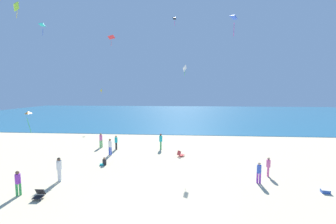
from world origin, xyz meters
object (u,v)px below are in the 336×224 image
object	(u,v)px
kite_red	(111,37)
person_0	(101,139)
cooler_box	(325,191)
kite_black	(175,18)
person_8	(259,171)
kite_yellow	(101,90)
person_5	(268,165)
person_3	(110,146)
beach_chair_far_left	(39,195)
kite_lime	(16,7)
beach_chair_mid_beach	(180,154)
person_4	(18,181)
kite_teal	(43,24)
person_7	(116,141)
person_1	(104,162)
person_6	(59,168)
kite_white	(185,68)
kite_blue	(235,16)
kite_orange	(28,113)
person_2	(161,140)

from	to	relation	value
kite_red	person_0	bearing A→B (deg)	-93.34
cooler_box	kite_black	world-z (taller)	kite_black
person_8	kite_yellow	xyz separation A→B (m)	(-19.31, 20.82, 5.73)
person_5	kite_yellow	distance (m)	28.83
person_3	kite_yellow	world-z (taller)	kite_yellow
beach_chair_far_left	kite_lime	xyz separation A→B (m)	(-4.26, 4.50, 12.53)
beach_chair_mid_beach	person_4	world-z (taller)	person_4
beach_chair_far_left	beach_chair_mid_beach	size ratio (longest dim) A/B	0.78
kite_teal	kite_red	bearing A→B (deg)	70.59
cooler_box	person_7	bearing A→B (deg)	151.53
person_1	kite_yellow	distance (m)	20.45
kite_red	kite_lime	distance (m)	11.31
person_1	kite_black	world-z (taller)	kite_black
cooler_box	person_6	world-z (taller)	person_6
person_3	kite_white	bearing A→B (deg)	116.41
person_0	kite_black	world-z (taller)	kite_black
person_5	kite_blue	xyz separation A→B (m)	(-2.83, -0.25, 10.75)
person_1	kite_orange	bearing A→B (deg)	20.00
person_3	person_5	distance (m)	14.37
kite_orange	kite_lime	world-z (taller)	kite_lime
person_1	kite_black	bearing A→B (deg)	-171.13
kite_yellow	person_6	bearing A→B (deg)	-76.17
person_7	kite_red	size ratio (longest dim) A/B	1.10
kite_white	kite_yellow	bearing A→B (deg)	136.88
kite_black	kite_white	xyz separation A→B (m)	(0.99, 0.27, -4.91)
person_4	beach_chair_far_left	bearing A→B (deg)	41.75
beach_chair_far_left	kite_black	world-z (taller)	kite_black
person_1	person_2	size ratio (longest dim) A/B	0.40
person_7	kite_teal	xyz separation A→B (m)	(-4.81, -4.31, 11.27)
kite_orange	kite_teal	world-z (taller)	kite_teal
person_2	kite_lime	distance (m)	17.09
person_1	person_6	distance (m)	4.04
kite_lime	person_0	bearing A→B (deg)	64.74
person_6	kite_black	bearing A→B (deg)	164.72
kite_yellow	kite_white	bearing A→B (deg)	-43.12
person_6	kite_lime	size ratio (longest dim) A/B	1.39
person_2	kite_teal	world-z (taller)	kite_teal
person_2	kite_red	distance (m)	14.39
person_3	person_4	xyz separation A→B (m)	(-2.72, -8.59, -0.06)
person_0	person_1	world-z (taller)	person_0
person_0	kite_lime	distance (m)	14.26
person_1	kite_yellow	size ratio (longest dim) A/B	0.79
person_1	kite_white	xyz separation A→B (m)	(6.92, 4.82, 8.48)
kite_white	cooler_box	bearing A→B (deg)	-44.39
person_8	person_7	bearing A→B (deg)	83.64
person_6	kite_blue	bearing A→B (deg)	127.20
kite_teal	kite_white	size ratio (longest dim) A/B	0.96
kite_white	person_2	bearing A→B (deg)	167.06
person_0	kite_lime	xyz separation A→B (m)	(-3.38, -7.17, 11.85)
person_6	kite_blue	world-z (taller)	kite_blue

